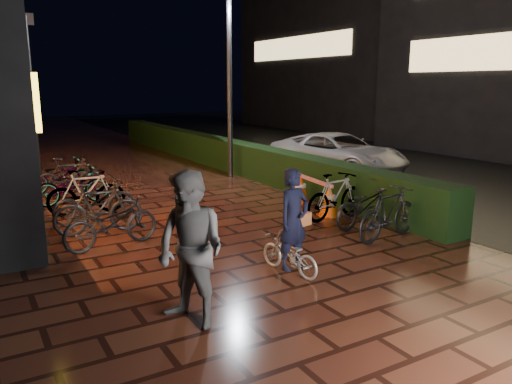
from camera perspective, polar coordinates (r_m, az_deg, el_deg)
ground at (r=9.39m, az=-0.46°, el=-5.60°), size 80.00×80.00×0.00m
asphalt_road at (r=18.76m, az=16.02°, el=2.99°), size 11.00×60.00×0.01m
hedge at (r=17.72m, az=-4.11°, el=4.54°), size 0.70×20.00×1.00m
bystander_person at (r=6.01m, az=-7.46°, el=-6.55°), size 1.04×1.15×1.92m
van at (r=16.48m, az=9.33°, el=4.38°), size 3.18×5.06×1.30m
far_buildings at (r=28.01m, az=22.05°, el=18.83°), size 9.08×31.00×14.00m
lamp_post_hedge at (r=15.44m, az=-3.06°, el=13.41°), size 0.56×0.17×5.79m
lamp_post_sf at (r=16.02m, az=-24.26°, el=10.40°), size 0.46×0.13×4.81m
cyclist at (r=7.64m, az=4.10°, el=-5.00°), size 0.66×1.22×1.67m
traffic_barrier at (r=11.70m, az=6.65°, el=-0.24°), size 0.62×1.79×0.73m
cart_assembly at (r=14.31m, az=2.93°, el=2.77°), size 0.71×0.61×1.01m
parked_bikes_storefront at (r=11.88m, az=-19.26°, el=-0.08°), size 1.94×6.02×1.02m
parked_bikes_hedge at (r=10.34m, az=12.07°, el=-1.37°), size 2.04×2.39×1.02m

